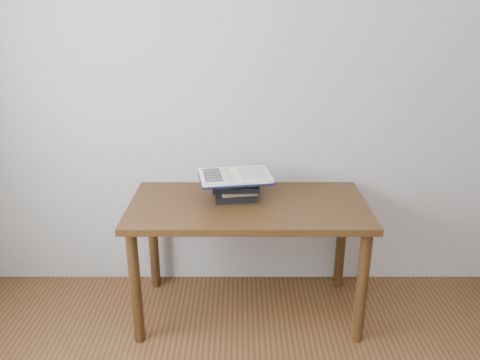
{
  "coord_description": "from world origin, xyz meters",
  "views": [
    {
      "loc": [
        -0.08,
        -1.0,
        1.74
      ],
      "look_at": [
        -0.08,
        1.34,
        0.86
      ],
      "focal_mm": 35.0,
      "sensor_mm": 36.0,
      "label": 1
    }
  ],
  "objects": [
    {
      "name": "open_book",
      "position": [
        -0.1,
        1.44,
        0.84
      ],
      "size": [
        0.43,
        0.34,
        0.03
      ],
      "rotation": [
        0.0,
        0.0,
        0.17
      ],
      "color": "black",
      "rests_on": "book_stack"
    },
    {
      "name": "book_stack",
      "position": [
        -0.1,
        1.45,
        0.77
      ],
      "size": [
        0.26,
        0.2,
        0.12
      ],
      "color": "black",
      "rests_on": "desk"
    },
    {
      "name": "desk",
      "position": [
        -0.03,
        1.38,
        0.61
      ],
      "size": [
        1.32,
        0.66,
        0.71
      ],
      "color": "#452811",
      "rests_on": "ground"
    },
    {
      "name": "room_shell",
      "position": [
        -0.08,
        0.01,
        1.63
      ],
      "size": [
        3.54,
        3.54,
        2.62
      ],
      "color": "#ADABA3",
      "rests_on": "ground"
    }
  ]
}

